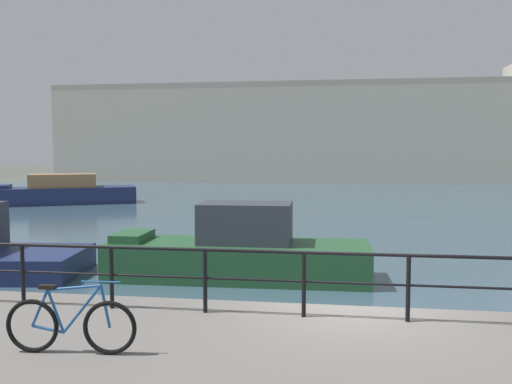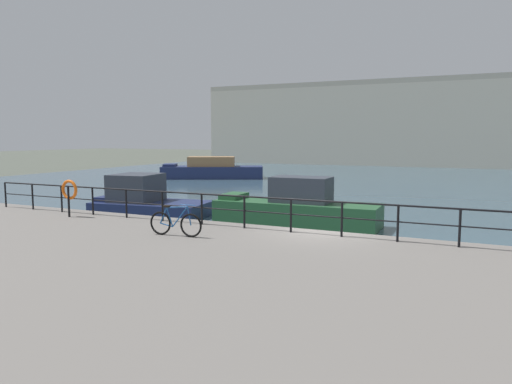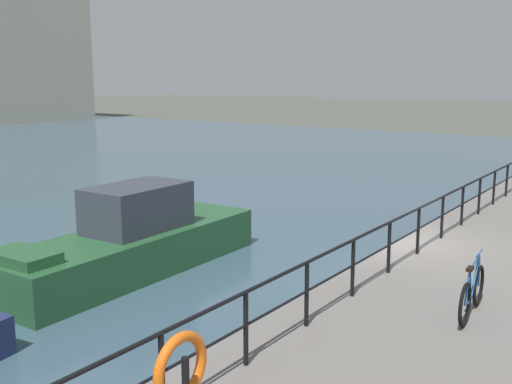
# 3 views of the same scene
# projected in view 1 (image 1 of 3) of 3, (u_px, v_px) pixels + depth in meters

# --- Properties ---
(ground_plane) EXTENTS (240.00, 240.00, 0.00)m
(ground_plane) POSITION_uv_depth(u_px,v_px,m) (349.00, 365.00, 9.30)
(ground_plane) COLOR #4C5147
(water_basin) EXTENTS (80.00, 60.00, 0.01)m
(water_basin) POSITION_uv_depth(u_px,v_px,m) (338.00, 202.00, 39.09)
(water_basin) COLOR #385160
(water_basin) RESTS_ON ground_plane
(harbor_building) EXTENTS (70.22, 12.16, 14.49)m
(harbor_building) POSITION_uv_depth(u_px,v_px,m) (388.00, 133.00, 65.64)
(harbor_building) COLOR #B2AD9E
(harbor_building) RESTS_ON ground_plane
(moored_white_yacht) EXTENTS (7.65, 2.42, 2.23)m
(moored_white_yacht) POSITION_uv_depth(u_px,v_px,m) (238.00, 252.00, 15.53)
(moored_white_yacht) COLOR #23512D
(moored_white_yacht) RESTS_ON water_basin
(moored_green_narrowboat) EXTENTS (10.01, 6.78, 2.12)m
(moored_green_narrowboat) POSITION_uv_depth(u_px,v_px,m) (63.00, 192.00, 37.84)
(moored_green_narrowboat) COLOR navy
(moored_green_narrowboat) RESTS_ON water_basin
(quay_railing) EXTENTS (27.77, 0.07, 1.08)m
(quay_railing) POSITION_uv_depth(u_px,v_px,m) (355.00, 273.00, 8.41)
(quay_railing) COLOR black
(quay_railing) RESTS_ON quay_promenade
(parked_bicycle) EXTENTS (1.77, 0.19, 0.98)m
(parked_bicycle) POSITION_uv_depth(u_px,v_px,m) (71.00, 325.00, 7.00)
(parked_bicycle) COLOR black
(parked_bicycle) RESTS_ON quay_promenade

